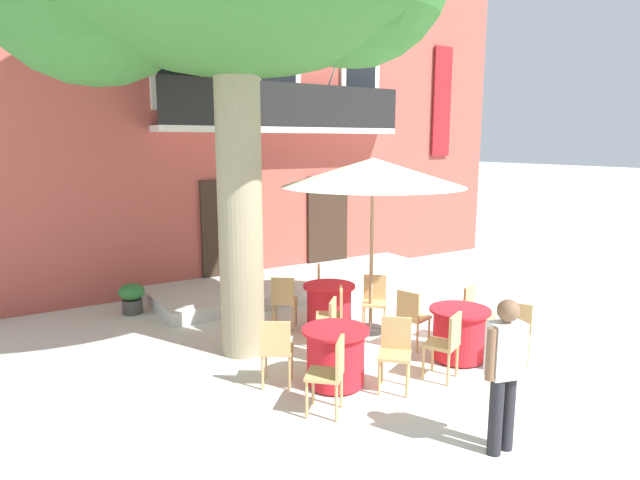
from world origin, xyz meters
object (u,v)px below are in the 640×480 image
(cafe_chair_near_tree_2, at_px, (447,341))
(cafe_chair_front_2, at_px, (284,299))
(cafe_chair_near_tree_3, at_px, (515,332))
(cafe_chair_front_0, at_px, (375,299))
(cafe_chair_middle_3, at_px, (331,370))
(pedestrian_near_entrance, at_px, (505,368))
(cafe_chair_middle_2, at_px, (276,348))
(cafe_chair_near_tree_0, at_px, (475,311))
(cafe_chair_near_tree_1, at_px, (411,315))
(cafe_chair_middle_1, at_px, (340,326))
(cafe_chair_middle_0, at_px, (395,349))
(cafe_chair_front_1, at_px, (325,287))
(cafe_umbrella, at_px, (373,173))
(cafe_table_middle, at_px, (336,356))
(cafe_chair_front_3, at_px, (334,312))
(cafe_table_front, at_px, (329,306))
(cafe_table_near_tree, at_px, (459,333))
(ground_planter_left, at_px, (132,297))

(cafe_chair_near_tree_2, bearing_deg, cafe_chair_front_2, 106.62)
(cafe_chair_near_tree_3, bearing_deg, cafe_chair_front_0, 105.79)
(cafe_chair_middle_3, xyz_separation_m, pedestrian_near_entrance, (1.02, -1.56, 0.37))
(cafe_chair_front_2, distance_m, pedestrian_near_entrance, 4.40)
(cafe_chair_middle_2, bearing_deg, cafe_chair_near_tree_3, -22.11)
(cafe_chair_near_tree_0, bearing_deg, cafe_chair_near_tree_1, 158.62)
(cafe_chair_front_0, bearing_deg, cafe_chair_middle_1, -146.90)
(cafe_chair_middle_0, height_order, cafe_chair_front_2, same)
(pedestrian_near_entrance, bearing_deg, cafe_chair_near_tree_2, 63.42)
(cafe_chair_near_tree_2, bearing_deg, cafe_chair_near_tree_3, -12.67)
(cafe_chair_middle_1, bearing_deg, cafe_chair_front_1, 62.92)
(cafe_chair_front_1, height_order, cafe_umbrella, cafe_umbrella)
(cafe_table_middle, height_order, cafe_chair_front_1, cafe_chair_front_1)
(cafe_chair_near_tree_0, bearing_deg, cafe_chair_front_3, 149.85)
(cafe_chair_middle_0, height_order, cafe_table_front, cafe_chair_middle_0)
(cafe_chair_near_tree_0, xyz_separation_m, cafe_chair_middle_3, (-3.11, -0.66, 0.00))
(cafe_chair_middle_0, height_order, cafe_chair_front_1, same)
(cafe_table_near_tree, bearing_deg, cafe_chair_middle_3, -171.97)
(cafe_chair_middle_2, xyz_separation_m, ground_planter_left, (-0.80, 4.11, -0.22))
(cafe_chair_near_tree_0, bearing_deg, cafe_chair_front_1, 116.18)
(cafe_chair_middle_1, bearing_deg, cafe_umbrella, 33.61)
(cafe_table_middle, height_order, cafe_chair_middle_0, cafe_chair_middle_0)
(cafe_chair_near_tree_1, distance_m, cafe_table_middle, 1.74)
(cafe_chair_middle_1, bearing_deg, cafe_table_middle, -128.46)
(cafe_chair_near_tree_3, bearing_deg, cafe_table_near_tree, 123.64)
(pedestrian_near_entrance, bearing_deg, cafe_chair_middle_2, 115.89)
(cafe_chair_middle_2, height_order, cafe_chair_front_1, same)
(cafe_table_middle, relative_size, cafe_table_front, 1.00)
(cafe_chair_near_tree_0, height_order, cafe_chair_front_0, same)
(cafe_chair_front_0, bearing_deg, cafe_table_middle, -140.78)
(cafe_chair_front_1, bearing_deg, cafe_chair_near_tree_1, -83.62)
(cafe_chair_near_tree_1, height_order, cafe_chair_front_0, same)
(cafe_table_near_tree, distance_m, cafe_table_front, 2.25)
(cafe_chair_front_1, height_order, cafe_chair_front_2, same)
(cafe_chair_middle_3, bearing_deg, cafe_chair_middle_2, 101.80)
(cafe_table_middle, height_order, cafe_umbrella, cafe_umbrella)
(cafe_chair_front_1, height_order, cafe_chair_front_3, same)
(ground_planter_left, bearing_deg, cafe_chair_near_tree_3, -54.23)
(cafe_chair_near_tree_2, distance_m, cafe_table_middle, 1.47)
(cafe_chair_front_3, bearing_deg, cafe_chair_front_1, 62.77)
(cafe_chair_near_tree_2, bearing_deg, cafe_table_middle, 154.10)
(cafe_chair_near_tree_3, xyz_separation_m, cafe_chair_middle_3, (-2.85, 0.29, 0.00))
(cafe_chair_middle_2, relative_size, cafe_umbrella, 0.31)
(cafe_chair_middle_2, bearing_deg, cafe_table_front, 39.82)
(cafe_chair_near_tree_1, height_order, ground_planter_left, cafe_chair_near_tree_1)
(cafe_chair_front_1, bearing_deg, ground_planter_left, 146.12)
(cafe_chair_middle_1, distance_m, cafe_chair_front_1, 2.15)
(cafe_chair_front_2, bearing_deg, cafe_chair_near_tree_3, -58.28)
(cafe_chair_near_tree_0, xyz_separation_m, cafe_chair_middle_0, (-2.06, -0.54, 0.00))
(cafe_chair_near_tree_0, distance_m, cafe_chair_near_tree_1, 1.04)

